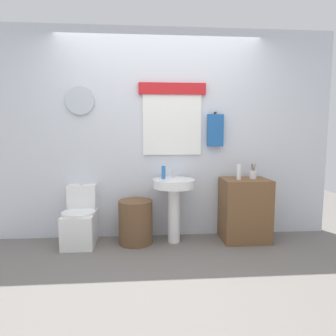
{
  "coord_description": "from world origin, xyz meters",
  "views": [
    {
      "loc": [
        -0.18,
        -2.63,
        1.32
      ],
      "look_at": [
        0.08,
        0.8,
        0.92
      ],
      "focal_mm": 31.72,
      "sensor_mm": 36.0,
      "label": 1
    }
  ],
  "objects_px": {
    "laundry_hamper": "(136,222)",
    "pedestal_sink": "(174,195)",
    "toilet": "(81,221)",
    "toothbrush_cup": "(253,174)",
    "wooden_cabinet": "(245,210)",
    "soap_bottle": "(164,172)",
    "lotion_bottle": "(239,172)"
  },
  "relations": [
    {
      "from": "laundry_hamper",
      "to": "pedestal_sink",
      "type": "height_order",
      "value": "pedestal_sink"
    },
    {
      "from": "toilet",
      "to": "toothbrush_cup",
      "type": "distance_m",
      "value": 2.16
    },
    {
      "from": "wooden_cabinet",
      "to": "toothbrush_cup",
      "type": "height_order",
      "value": "toothbrush_cup"
    },
    {
      "from": "soap_bottle",
      "to": "toothbrush_cup",
      "type": "distance_m",
      "value": 1.1
    },
    {
      "from": "laundry_hamper",
      "to": "toothbrush_cup",
      "type": "height_order",
      "value": "toothbrush_cup"
    },
    {
      "from": "toilet",
      "to": "toothbrush_cup",
      "type": "height_order",
      "value": "toothbrush_cup"
    },
    {
      "from": "lotion_bottle",
      "to": "toothbrush_cup",
      "type": "bearing_deg",
      "value": 16.94
    },
    {
      "from": "pedestal_sink",
      "to": "wooden_cabinet",
      "type": "xyz_separation_m",
      "value": [
        0.88,
        -0.0,
        -0.2
      ]
    },
    {
      "from": "soap_bottle",
      "to": "laundry_hamper",
      "type": "bearing_deg",
      "value": -171.65
    },
    {
      "from": "toilet",
      "to": "laundry_hamper",
      "type": "distance_m",
      "value": 0.66
    },
    {
      "from": "toothbrush_cup",
      "to": "toilet",
      "type": "bearing_deg",
      "value": 179.68
    },
    {
      "from": "toothbrush_cup",
      "to": "laundry_hamper",
      "type": "bearing_deg",
      "value": -179.2
    },
    {
      "from": "laundry_hamper",
      "to": "lotion_bottle",
      "type": "distance_m",
      "value": 1.38
    },
    {
      "from": "laundry_hamper",
      "to": "pedestal_sink",
      "type": "xyz_separation_m",
      "value": [
        0.46,
        0.0,
        0.32
      ]
    },
    {
      "from": "laundry_hamper",
      "to": "pedestal_sink",
      "type": "distance_m",
      "value": 0.56
    },
    {
      "from": "toilet",
      "to": "wooden_cabinet",
      "type": "distance_m",
      "value": 2.0
    },
    {
      "from": "toilet",
      "to": "lotion_bottle",
      "type": "bearing_deg",
      "value": -2.16
    },
    {
      "from": "laundry_hamper",
      "to": "wooden_cabinet",
      "type": "relative_size",
      "value": 0.68
    },
    {
      "from": "toilet",
      "to": "soap_bottle",
      "type": "bearing_deg",
      "value": 1.05
    },
    {
      "from": "soap_bottle",
      "to": "lotion_bottle",
      "type": "relative_size",
      "value": 0.81
    },
    {
      "from": "wooden_cabinet",
      "to": "soap_bottle",
      "type": "relative_size",
      "value": 4.96
    },
    {
      "from": "toilet",
      "to": "soap_bottle",
      "type": "relative_size",
      "value": 4.61
    },
    {
      "from": "toilet",
      "to": "pedestal_sink",
      "type": "height_order",
      "value": "pedestal_sink"
    },
    {
      "from": "wooden_cabinet",
      "to": "laundry_hamper",
      "type": "bearing_deg",
      "value": 180.0
    },
    {
      "from": "toilet",
      "to": "pedestal_sink",
      "type": "relative_size",
      "value": 0.92
    },
    {
      "from": "pedestal_sink",
      "to": "toothbrush_cup",
      "type": "bearing_deg",
      "value": 1.17
    },
    {
      "from": "toilet",
      "to": "lotion_bottle",
      "type": "distance_m",
      "value": 1.99
    },
    {
      "from": "pedestal_sink",
      "to": "lotion_bottle",
      "type": "xyz_separation_m",
      "value": [
        0.78,
        -0.04,
        0.28
      ]
    },
    {
      "from": "toilet",
      "to": "pedestal_sink",
      "type": "bearing_deg",
      "value": -1.62
    },
    {
      "from": "lotion_bottle",
      "to": "toothbrush_cup",
      "type": "distance_m",
      "value": 0.21
    },
    {
      "from": "pedestal_sink",
      "to": "toothbrush_cup",
      "type": "xyz_separation_m",
      "value": [
        0.98,
        0.02,
        0.24
      ]
    },
    {
      "from": "toilet",
      "to": "laundry_hamper",
      "type": "height_order",
      "value": "toilet"
    }
  ]
}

